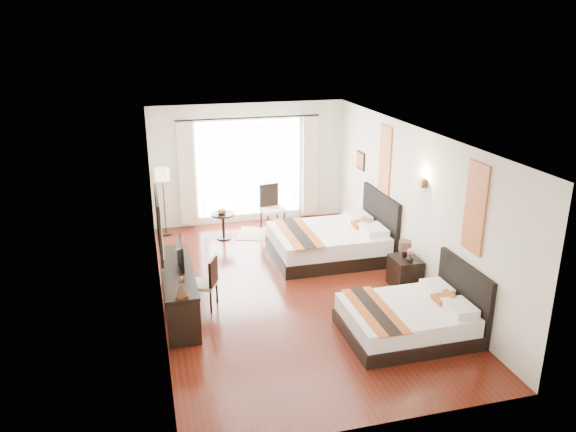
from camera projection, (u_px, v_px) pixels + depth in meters
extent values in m
cube|color=#3A180A|center=(291.00, 288.00, 10.04)|extent=(4.50, 7.50, 0.01)
cube|color=white|center=(291.00, 133.00, 9.13)|extent=(4.50, 7.50, 0.02)
cube|color=silver|center=(411.00, 204.00, 10.13)|extent=(0.01, 7.50, 2.80)
cube|color=silver|center=(157.00, 225.00, 9.04)|extent=(0.01, 7.50, 2.80)
cube|color=silver|center=(249.00, 164.00, 13.01)|extent=(4.50, 0.01, 2.80)
cube|color=silver|center=(380.00, 320.00, 6.16)|extent=(4.50, 0.01, 2.80)
cube|color=white|center=(249.00, 168.00, 13.03)|extent=(2.40, 0.02, 2.20)
cube|color=white|center=(250.00, 169.00, 12.97)|extent=(2.30, 0.02, 2.10)
cube|color=beige|center=(187.00, 174.00, 12.59)|extent=(0.35, 0.14, 2.35)
cube|color=beige|center=(310.00, 166.00, 13.29)|extent=(0.35, 0.14, 2.35)
cube|color=maroon|center=(475.00, 208.00, 8.12)|extent=(0.03, 0.50, 1.35)
cube|color=maroon|center=(385.00, 160.00, 11.01)|extent=(0.03, 0.50, 1.35)
cube|color=#432917|center=(422.00, 183.00, 9.52)|extent=(0.10, 0.14, 0.14)
cube|color=black|center=(159.00, 224.00, 8.66)|extent=(0.04, 1.25, 0.95)
cube|color=white|center=(160.00, 224.00, 8.66)|extent=(0.01, 1.12, 0.82)
cube|color=black|center=(405.00, 329.00, 8.48)|extent=(1.83, 1.42, 0.22)
cube|color=white|center=(406.00, 314.00, 8.41)|extent=(1.77, 1.38, 0.27)
cube|color=black|center=(463.00, 296.00, 8.58)|extent=(0.08, 1.42, 1.07)
cube|color=#A94A1B|center=(375.00, 310.00, 8.23)|extent=(0.49, 1.48, 0.02)
cube|color=black|center=(327.00, 251.00, 11.32)|extent=(2.18, 1.70, 0.27)
cube|color=white|center=(327.00, 238.00, 11.23)|extent=(2.12, 1.66, 0.32)
cube|color=black|center=(380.00, 223.00, 11.43)|extent=(0.08, 1.70, 1.27)
cube|color=#A94A1B|center=(298.00, 232.00, 11.03)|extent=(0.58, 1.76, 0.02)
cube|color=black|center=(405.00, 272.00, 10.01)|extent=(0.46, 0.58, 0.55)
cylinder|color=black|center=(404.00, 255.00, 9.97)|extent=(0.09, 0.09, 0.19)
cylinder|color=#38251B|center=(405.00, 246.00, 9.91)|extent=(0.22, 0.22, 0.17)
imported|color=black|center=(410.00, 261.00, 9.76)|extent=(0.17, 0.17, 0.14)
cube|color=black|center=(179.00, 291.00, 9.10)|extent=(0.50, 2.20, 0.76)
imported|color=black|center=(177.00, 253.00, 9.08)|extent=(0.11, 0.73, 0.42)
cube|color=beige|center=(203.00, 284.00, 9.25)|extent=(0.54, 0.54, 0.05)
cube|color=black|center=(213.00, 272.00, 9.14)|extent=(0.20, 0.36, 0.45)
cylinder|color=black|center=(167.00, 234.00, 12.57)|extent=(0.23, 0.23, 0.03)
cylinder|color=#432917|center=(164.00, 206.00, 12.36)|extent=(0.03, 0.03, 1.30)
cylinder|color=beige|center=(162.00, 174.00, 12.12)|extent=(0.31, 0.31, 0.27)
cylinder|color=black|center=(223.00, 226.00, 12.25)|extent=(0.51, 0.51, 0.58)
imported|color=#452D18|center=(222.00, 213.00, 12.11)|extent=(0.25, 0.25, 0.05)
cube|color=beige|center=(273.00, 210.00, 12.70)|extent=(0.56, 0.56, 0.06)
cube|color=black|center=(269.00, 195.00, 12.79)|extent=(0.45, 0.13, 0.54)
cube|color=#9D815E|center=(266.00, 234.00, 12.58)|extent=(1.46, 1.24, 0.01)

